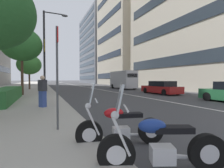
{
  "coord_description": "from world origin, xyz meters",
  "views": [
    {
      "loc": [
        -2.14,
        8.0,
        1.55
      ],
      "look_at": [
        11.28,
        2.19,
        1.12
      ],
      "focal_mm": 26.1,
      "sensor_mm": 36.0,
      "label": 1
    }
  ],
  "objects_px": {
    "motorcycle_mid_row": "(119,127)",
    "pedestrian_on_plaza": "(43,91)",
    "street_tree_by_lamp_post": "(22,45)",
    "motorcycle_by_sign_pole": "(160,146)",
    "car_far_down_avenue": "(161,88)",
    "parking_sign_by_curb": "(57,68)",
    "street_tree_near_plaza_corner": "(29,65)",
    "delivery_van_ahead": "(123,80)",
    "street_lamp_with_banners": "(48,44)"
  },
  "relations": [
    {
      "from": "motorcycle_mid_row",
      "to": "pedestrian_on_plaza",
      "type": "relative_size",
      "value": 1.3
    },
    {
      "from": "parking_sign_by_curb",
      "to": "pedestrian_on_plaza",
      "type": "xyz_separation_m",
      "value": [
        4.16,
        0.37,
        -0.9
      ]
    },
    {
      "from": "car_far_down_avenue",
      "to": "street_tree_near_plaza_corner",
      "type": "distance_m",
      "value": 17.76
    },
    {
      "from": "delivery_van_ahead",
      "to": "street_lamp_with_banners",
      "type": "relative_size",
      "value": 0.76
    },
    {
      "from": "motorcycle_mid_row",
      "to": "street_tree_by_lamp_post",
      "type": "bearing_deg",
      "value": -62.5
    },
    {
      "from": "motorcycle_by_sign_pole",
      "to": "street_lamp_with_banners",
      "type": "distance_m",
      "value": 15.14
    },
    {
      "from": "motorcycle_by_sign_pole",
      "to": "pedestrian_on_plaza",
      "type": "relative_size",
      "value": 1.3
    },
    {
      "from": "motorcycle_mid_row",
      "to": "parking_sign_by_curb",
      "type": "bearing_deg",
      "value": -33.35
    },
    {
      "from": "motorcycle_by_sign_pole",
      "to": "car_far_down_avenue",
      "type": "height_order",
      "value": "motorcycle_by_sign_pole"
    },
    {
      "from": "parking_sign_by_curb",
      "to": "delivery_van_ahead",
      "type": "bearing_deg",
      "value": -31.97
    },
    {
      "from": "motorcycle_mid_row",
      "to": "pedestrian_on_plaza",
      "type": "bearing_deg",
      "value": -60.02
    },
    {
      "from": "motorcycle_mid_row",
      "to": "car_far_down_avenue",
      "type": "xyz_separation_m",
      "value": [
        10.23,
        -9.86,
        0.21
      ]
    },
    {
      "from": "motorcycle_by_sign_pole",
      "to": "street_tree_near_plaza_corner",
      "type": "bearing_deg",
      "value": -59.5
    },
    {
      "from": "car_far_down_avenue",
      "to": "street_lamp_with_banners",
      "type": "height_order",
      "value": "street_lamp_with_banners"
    },
    {
      "from": "street_lamp_with_banners",
      "to": "street_tree_by_lamp_post",
      "type": "xyz_separation_m",
      "value": [
        -0.09,
        2.17,
        -0.22
      ]
    },
    {
      "from": "street_tree_by_lamp_post",
      "to": "street_tree_near_plaza_corner",
      "type": "relative_size",
      "value": 1.25
    },
    {
      "from": "car_far_down_avenue",
      "to": "delivery_van_ahead",
      "type": "bearing_deg",
      "value": -3.8
    },
    {
      "from": "delivery_van_ahead",
      "to": "car_far_down_avenue",
      "type": "bearing_deg",
      "value": 176.86
    },
    {
      "from": "motorcycle_by_sign_pole",
      "to": "parking_sign_by_curb",
      "type": "height_order",
      "value": "parking_sign_by_curb"
    },
    {
      "from": "delivery_van_ahead",
      "to": "street_tree_by_lamp_post",
      "type": "relative_size",
      "value": 0.99
    },
    {
      "from": "motorcycle_mid_row",
      "to": "street_tree_by_lamp_post",
      "type": "xyz_separation_m",
      "value": [
        13.11,
        3.25,
        4.19
      ]
    },
    {
      "from": "street_tree_near_plaza_corner",
      "to": "pedestrian_on_plaza",
      "type": "relative_size",
      "value": 3.01
    },
    {
      "from": "car_far_down_avenue",
      "to": "motorcycle_by_sign_pole",
      "type": "bearing_deg",
      "value": 138.72
    },
    {
      "from": "delivery_van_ahead",
      "to": "parking_sign_by_curb",
      "type": "bearing_deg",
      "value": 147.69
    },
    {
      "from": "motorcycle_mid_row",
      "to": "car_far_down_avenue",
      "type": "relative_size",
      "value": 0.46
    },
    {
      "from": "motorcycle_mid_row",
      "to": "motorcycle_by_sign_pole",
      "type": "bearing_deg",
      "value": 110.16
    },
    {
      "from": "street_lamp_with_banners",
      "to": "pedestrian_on_plaza",
      "type": "xyz_separation_m",
      "value": [
        -7.7,
        0.54,
        -3.89
      ]
    },
    {
      "from": "motorcycle_by_sign_pole",
      "to": "delivery_van_ahead",
      "type": "relative_size",
      "value": 0.35
    },
    {
      "from": "pedestrian_on_plaza",
      "to": "street_tree_near_plaza_corner",
      "type": "bearing_deg",
      "value": 61.23
    },
    {
      "from": "car_far_down_avenue",
      "to": "street_tree_by_lamp_post",
      "type": "xyz_separation_m",
      "value": [
        2.89,
        13.11,
        3.98
      ]
    },
    {
      "from": "motorcycle_by_sign_pole",
      "to": "street_lamp_with_banners",
      "type": "bearing_deg",
      "value": -62.98
    },
    {
      "from": "pedestrian_on_plaza",
      "to": "delivery_van_ahead",
      "type": "bearing_deg",
      "value": 15.94
    },
    {
      "from": "motorcycle_mid_row",
      "to": "delivery_van_ahead",
      "type": "relative_size",
      "value": 0.35
    },
    {
      "from": "motorcycle_by_sign_pole",
      "to": "motorcycle_mid_row",
      "type": "distance_m",
      "value": 1.25
    },
    {
      "from": "delivery_van_ahead",
      "to": "motorcycle_mid_row",
      "type": "bearing_deg",
      "value": 152.21
    },
    {
      "from": "street_tree_by_lamp_post",
      "to": "street_tree_near_plaza_corner",
      "type": "bearing_deg",
      "value": -0.14
    },
    {
      "from": "parking_sign_by_curb",
      "to": "street_lamp_with_banners",
      "type": "xyz_separation_m",
      "value": [
        11.86,
        -0.18,
        2.99
      ]
    },
    {
      "from": "motorcycle_by_sign_pole",
      "to": "street_tree_by_lamp_post",
      "type": "bearing_deg",
      "value": -54.51
    },
    {
      "from": "street_tree_by_lamp_post",
      "to": "pedestrian_on_plaza",
      "type": "xyz_separation_m",
      "value": [
        -7.62,
        -1.63,
        -3.68
      ]
    },
    {
      "from": "delivery_van_ahead",
      "to": "pedestrian_on_plaza",
      "type": "bearing_deg",
      "value": 139.98
    },
    {
      "from": "street_lamp_with_banners",
      "to": "pedestrian_on_plaza",
      "type": "height_order",
      "value": "street_lamp_with_banners"
    },
    {
      "from": "street_lamp_with_banners",
      "to": "car_far_down_avenue",
      "type": "bearing_deg",
      "value": -105.21
    },
    {
      "from": "motorcycle_mid_row",
      "to": "delivery_van_ahead",
      "type": "height_order",
      "value": "delivery_van_ahead"
    },
    {
      "from": "street_lamp_with_banners",
      "to": "pedestrian_on_plaza",
      "type": "distance_m",
      "value": 8.65
    },
    {
      "from": "delivery_van_ahead",
      "to": "parking_sign_by_curb",
      "type": "relative_size",
      "value": 2.06
    },
    {
      "from": "parking_sign_by_curb",
      "to": "street_tree_near_plaza_corner",
      "type": "relative_size",
      "value": 0.6
    },
    {
      "from": "motorcycle_mid_row",
      "to": "street_tree_by_lamp_post",
      "type": "height_order",
      "value": "street_tree_by_lamp_post"
    },
    {
      "from": "street_tree_by_lamp_post",
      "to": "street_lamp_with_banners",
      "type": "bearing_deg",
      "value": -87.75
    },
    {
      "from": "pedestrian_on_plaza",
      "to": "motorcycle_mid_row",
      "type": "bearing_deg",
      "value": -107.99
    },
    {
      "from": "motorcycle_mid_row",
      "to": "street_tree_by_lamp_post",
      "type": "relative_size",
      "value": 0.35
    }
  ]
}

